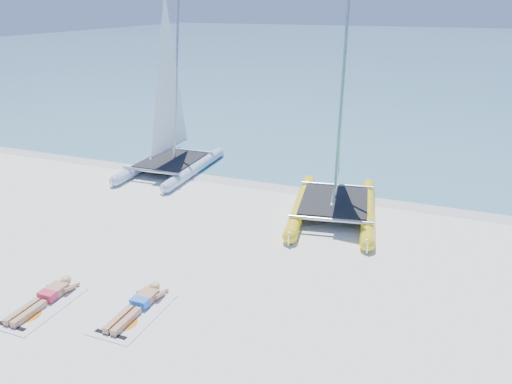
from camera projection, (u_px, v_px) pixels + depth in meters
The scene contains 9 objects.
ground at pixel (211, 256), 12.44m from camera, with size 140.00×140.00×0.00m, color white.
sea at pixel (421, 48), 67.04m from camera, with size 140.00×115.00×0.01m, color #6DB4B5.
wet_sand_strip at pixel (282, 185), 17.21m from camera, with size 140.00×1.40×0.01m, color silver.
catamaran_blue at pixel (170, 117), 18.05m from camera, with size 2.51×4.97×6.67m.
catamaran_yellow at pixel (339, 140), 14.57m from camera, with size 3.16×5.45×6.77m.
towel_a at pixel (40, 306), 10.37m from camera, with size 1.00×1.85×0.02m, color white.
sunbather_a at pixel (46, 297), 10.50m from camera, with size 0.37×1.73×0.26m.
towel_b at pixel (134, 313), 10.13m from camera, with size 1.00×1.85×0.02m, color white.
sunbather_b at pixel (139, 304), 10.26m from camera, with size 0.37×1.73×0.26m.
Camera 1 is at (5.14, -9.83, 5.96)m, focal length 35.00 mm.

